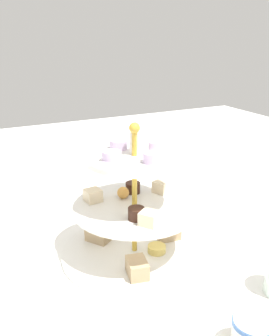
{
  "coord_description": "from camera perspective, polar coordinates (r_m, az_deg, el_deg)",
  "views": [
    {
      "loc": [
        -0.3,
        -0.6,
        0.43
      ],
      "look_at": [
        0.0,
        0.0,
        0.18
      ],
      "focal_mm": 41.25,
      "sensor_mm": 36.0,
      "label": 1
    }
  ],
  "objects": [
    {
      "name": "ground_plane",
      "position": [
        0.8,
        0.0,
        -12.62
      ],
      "size": [
        2.4,
        2.4,
        0.0
      ],
      "primitive_type": "plane",
      "color": "white"
    },
    {
      "name": "tiered_serving_stand",
      "position": [
        0.75,
        0.03,
        -7.11
      ],
      "size": [
        0.29,
        0.29,
        0.27
      ],
      "color": "white",
      "rests_on": "ground_plane"
    },
    {
      "name": "teacup_with_saucer",
      "position": [
        0.61,
        16.95,
        -22.65
      ],
      "size": [
        0.09,
        0.09,
        0.05
      ],
      "color": "white",
      "rests_on": "ground_plane"
    },
    {
      "name": "butter_knife_left",
      "position": [
        1.07,
        -7.4,
        -3.75
      ],
      "size": [
        0.17,
        0.02,
        0.0
      ],
      "primitive_type": "cube",
      "rotation": [
        0.0,
        0.0,
        3.17
      ],
      "color": "silver",
      "rests_on": "ground_plane"
    }
  ]
}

